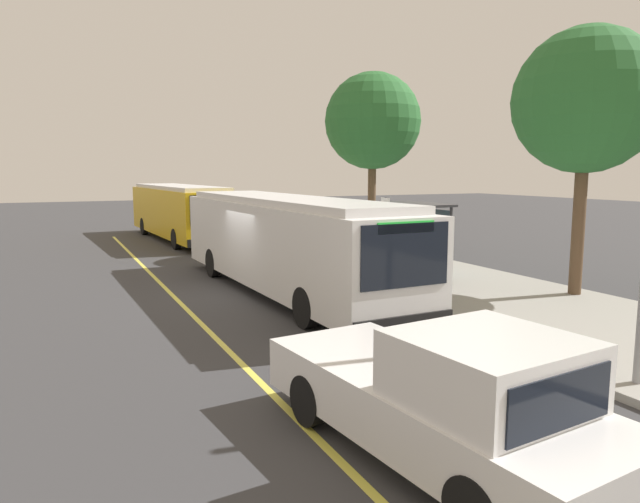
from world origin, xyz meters
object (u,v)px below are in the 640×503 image
Objects in this scene: transit_bus_second at (179,210)px; waiting_bench at (407,260)px; pickup_truck at (444,399)px; transit_bus_main at (286,241)px; pedestrian_commuter at (366,249)px; route_sign_post at (385,230)px.

transit_bus_second is 15.41m from waiting_bench.
pickup_truck is (25.70, -1.94, -0.76)m from transit_bus_second.
pickup_truck is 3.49× the size of waiting_bench.
pickup_truck is at bearing -10.95° from transit_bus_main.
transit_bus_main is 2.25× the size of pickup_truck.
route_sign_post is at bearing -13.90° from pedestrian_commuter.
transit_bus_second is (-15.21, -0.08, -0.00)m from transit_bus_main.
waiting_bench is at bearing 97.45° from transit_bus_main.
pickup_truck reaches higher than pedestrian_commuter.
transit_bus_main is 1.04× the size of transit_bus_second.
waiting_bench is at bearing 18.61° from transit_bus_second.
pickup_truck is at bearing -27.24° from route_sign_post.
transit_bus_main is 4.48× the size of route_sign_post.
route_sign_post is 2.25m from pedestrian_commuter.
route_sign_post reaches higher than pedestrian_commuter.
waiting_bench is 3.27m from route_sign_post.
pedestrian_commuter reaches higher than waiting_bench.
pedestrian_commuter is (0.02, -1.68, 0.48)m from waiting_bench.
pedestrian_commuter is at bearing 100.93° from transit_bus_main.
transit_bus_second is 2.16× the size of pickup_truck.
route_sign_post is at bearing 152.76° from pickup_truck.
pickup_truck is 10.26m from route_sign_post.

